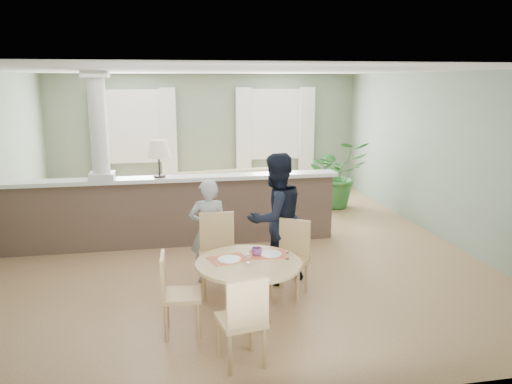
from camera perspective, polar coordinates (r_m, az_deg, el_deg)
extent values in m
plane|color=tan|center=(7.94, -2.97, -6.19)|extent=(8.00, 8.00, 0.00)
cube|color=gray|center=(11.56, -5.71, 6.61)|extent=(7.00, 0.02, 2.70)
cube|color=gray|center=(8.77, 20.26, 3.94)|extent=(0.02, 8.00, 2.70)
cube|color=gray|center=(3.79, 4.94, -6.19)|extent=(7.00, 0.02, 2.70)
cube|color=white|center=(7.51, -3.21, 13.69)|extent=(7.00, 8.00, 0.02)
cube|color=white|center=(11.48, -13.76, 7.27)|extent=(1.10, 0.02, 1.50)
cube|color=white|center=(11.46, -13.77, 7.26)|extent=(1.22, 0.04, 1.62)
cube|color=white|center=(11.75, 2.15, 7.74)|extent=(1.10, 0.02, 1.50)
cube|color=white|center=(11.73, 2.17, 7.73)|extent=(1.22, 0.04, 1.62)
cube|color=silver|center=(11.49, -17.46, 5.55)|extent=(0.35, 0.10, 2.30)
cube|color=silver|center=(11.41, -9.93, 5.90)|extent=(0.35, 0.10, 2.30)
cube|color=silver|center=(11.55, -1.42, 6.17)|extent=(0.35, 0.10, 2.30)
cube|color=silver|center=(11.88, 5.78, 6.29)|extent=(0.35, 0.10, 2.30)
cube|color=brown|center=(7.92, -9.68, -2.44)|extent=(5.20, 0.22, 1.05)
cube|color=white|center=(7.79, -9.83, 1.50)|extent=(5.32, 0.36, 0.06)
cube|color=white|center=(7.83, -17.19, 1.77)|extent=(0.36, 0.36, 0.10)
cylinder|color=white|center=(7.73, -17.55, 7.19)|extent=(0.26, 0.26, 1.39)
cube|color=white|center=(7.70, -17.93, 12.71)|extent=(0.38, 0.38, 0.10)
cylinder|color=black|center=(7.79, -10.95, 1.78)|extent=(0.18, 0.18, 0.03)
cylinder|color=black|center=(7.76, -11.00, 2.91)|extent=(0.03, 0.03, 0.28)
cone|color=beige|center=(7.72, -11.08, 4.88)|extent=(0.36, 0.36, 0.26)
imported|color=olive|center=(9.57, -2.28, -0.30)|extent=(2.98, 1.48, 0.83)
imported|color=#2C6A2A|center=(10.34, 9.12, 2.08)|extent=(1.34, 1.19, 1.38)
cylinder|color=tan|center=(5.61, -0.83, -14.36)|extent=(0.47, 0.47, 0.04)
cylinder|color=tan|center=(5.47, -0.84, -11.33)|extent=(0.13, 0.13, 0.61)
cylinder|color=tan|center=(5.35, -0.85, -8.16)|extent=(1.13, 1.13, 0.04)
cube|color=red|center=(5.42, -3.19, -7.66)|extent=(0.47, 0.39, 0.01)
cube|color=red|center=(5.55, 1.41, -7.12)|extent=(0.42, 0.32, 0.01)
cylinder|color=white|center=(5.39, -3.08, -7.66)|extent=(0.25, 0.25, 0.01)
cylinder|color=white|center=(5.54, 1.66, -7.06)|extent=(0.25, 0.25, 0.01)
cylinder|color=white|center=(5.30, -0.95, -7.56)|extent=(0.07, 0.07, 0.08)
cube|color=silver|center=(5.33, -3.43, -7.82)|extent=(0.06, 0.16, 0.00)
cube|color=silver|center=(5.33, -4.68, -7.99)|extent=(0.07, 0.20, 0.00)
cylinder|color=white|center=(5.42, 3.61, -7.31)|extent=(0.04, 0.04, 0.07)
cylinder|color=silver|center=(5.40, 3.62, -6.90)|extent=(0.04, 0.04, 0.01)
imported|color=#2447AB|center=(5.51, 0.09, -6.83)|extent=(0.14, 0.14, 0.09)
cube|color=tan|center=(6.09, -4.35, -7.46)|extent=(0.47, 0.47, 0.05)
cylinder|color=tan|center=(6.00, -5.95, -10.34)|extent=(0.04, 0.04, 0.46)
cylinder|color=tan|center=(6.02, -2.46, -10.21)|extent=(0.04, 0.04, 0.46)
cylinder|color=tan|center=(6.34, -6.06, -9.07)|extent=(0.04, 0.04, 0.46)
cylinder|color=tan|center=(6.35, -2.77, -8.95)|extent=(0.04, 0.04, 0.46)
cube|color=tan|center=(6.19, -4.51, -4.51)|extent=(0.43, 0.06, 0.49)
cube|color=tan|center=(6.06, 3.83, -7.88)|extent=(0.57, 0.57, 0.05)
cylinder|color=tan|center=(6.06, 1.75, -10.23)|extent=(0.04, 0.04, 0.42)
cylinder|color=tan|center=(5.95, 4.79, -10.70)|extent=(0.04, 0.04, 0.42)
cylinder|color=tan|center=(6.35, 2.87, -9.14)|extent=(0.04, 0.04, 0.42)
cylinder|color=tan|center=(6.25, 5.78, -9.56)|extent=(0.04, 0.04, 0.42)
cube|color=tan|center=(6.15, 4.44, -5.17)|extent=(0.35, 0.25, 0.45)
cube|color=tan|center=(4.70, -1.74, -14.44)|extent=(0.47, 0.47, 0.05)
cylinder|color=tan|center=(4.99, -0.54, -15.64)|extent=(0.04, 0.04, 0.41)
cylinder|color=tan|center=(4.90, -4.25, -16.25)|extent=(0.04, 0.04, 0.41)
cylinder|color=tan|center=(4.72, 0.92, -17.38)|extent=(0.04, 0.04, 0.41)
cylinder|color=tan|center=(4.63, -3.01, -18.09)|extent=(0.04, 0.04, 0.41)
cube|color=tan|center=(4.44, -0.96, -12.70)|extent=(0.38, 0.11, 0.44)
cube|color=tan|center=(5.26, -8.51, -11.62)|extent=(0.41, 0.41, 0.05)
cylinder|color=tan|center=(5.21, -6.65, -14.47)|extent=(0.04, 0.04, 0.40)
cylinder|color=tan|center=(5.49, -6.73, -12.97)|extent=(0.04, 0.04, 0.40)
cylinder|color=tan|center=(5.22, -10.23, -14.56)|extent=(0.04, 0.04, 0.40)
cylinder|color=tan|center=(5.50, -10.11, -13.05)|extent=(0.04, 0.04, 0.40)
cube|color=tan|center=(5.18, -10.58, -9.32)|extent=(0.05, 0.37, 0.43)
imported|color=#A0A0A5|center=(6.43, -5.43, -4.47)|extent=(0.51, 0.34, 1.36)
imported|color=black|center=(6.38, 2.24, -3.03)|extent=(1.01, 0.92, 1.68)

